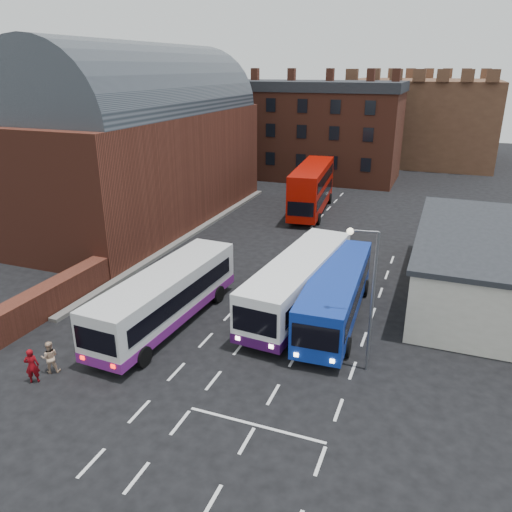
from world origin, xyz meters
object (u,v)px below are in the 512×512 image
(bus_blue, at_px, (336,292))
(bus_white_outbound, at_px, (166,294))
(bus_red_double, at_px, (312,188))
(bus_white_inbound, at_px, (299,280))
(pedestrian_red, at_px, (32,366))
(street_lamp, at_px, (368,288))
(pedestrian_beige, at_px, (50,357))

(bus_blue, bearing_deg, bus_white_outbound, 20.92)
(bus_red_double, bearing_deg, bus_white_inbound, 97.41)
(bus_blue, bearing_deg, pedestrian_red, 40.49)
(bus_white_outbound, height_order, bus_blue, bus_white_outbound)
(bus_white_inbound, bearing_deg, bus_blue, 170.91)
(street_lamp, xyz_separation_m, pedestrian_beige, (-14.00, -5.67, -3.52))
(bus_white_outbound, height_order, bus_red_double, bus_red_double)
(bus_red_double, height_order, pedestrian_beige, bus_red_double)
(bus_blue, bearing_deg, street_lamp, 115.09)
(pedestrian_red, bearing_deg, bus_white_inbound, -162.78)
(bus_red_double, bearing_deg, bus_white_outbound, 80.87)
(bus_white_inbound, relative_size, bus_red_double, 1.01)
(bus_red_double, relative_size, pedestrian_beige, 7.34)
(bus_white_outbound, height_order, street_lamp, street_lamp)
(bus_white_inbound, xyz_separation_m, bus_blue, (2.40, -0.59, -0.12))
(bus_white_outbound, xyz_separation_m, pedestrian_beige, (-2.79, -6.27, -1.06))
(bus_white_inbound, xyz_separation_m, pedestrian_red, (-9.43, -11.68, -1.07))
(bus_red_double, height_order, street_lamp, street_lamp)
(bus_blue, distance_m, pedestrian_beige, 15.48)
(pedestrian_beige, bearing_deg, bus_blue, -173.45)
(pedestrian_beige, bearing_deg, pedestrian_red, 44.99)
(bus_white_inbound, height_order, pedestrian_red, bus_white_inbound)
(street_lamp, height_order, pedestrian_beige, street_lamp)
(bus_blue, xyz_separation_m, pedestrian_red, (-11.83, -11.09, -0.95))
(bus_white_outbound, bearing_deg, bus_red_double, 89.34)
(bus_white_outbound, bearing_deg, street_lamp, -0.31)
(bus_white_outbound, distance_m, bus_red_double, 25.70)
(bus_red_double, bearing_deg, bus_blue, 102.90)
(bus_red_double, bearing_deg, street_lamp, 104.55)
(bus_blue, distance_m, bus_red_double, 22.99)
(bus_white_inbound, distance_m, bus_blue, 2.47)
(bus_red_double, distance_m, pedestrian_beige, 32.25)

